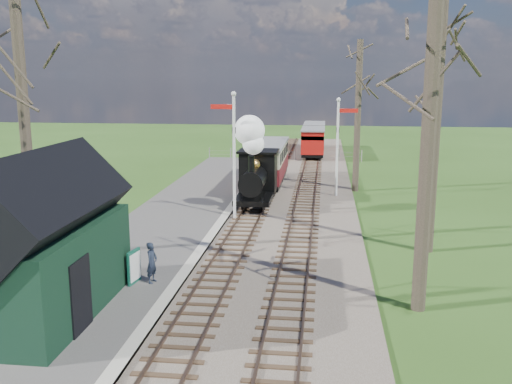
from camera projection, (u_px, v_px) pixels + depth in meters
distant_hills at (306, 248)px, 77.88m from camera, size 114.40×48.00×22.02m
ballast_bed at (284, 195)px, 33.41m from camera, size 8.00×60.00×0.10m
track_near at (262, 194)px, 33.55m from camera, size 1.60×60.00×0.15m
track_far at (307, 195)px, 33.25m from camera, size 1.60×60.00×0.15m
platform at (168, 227)px, 26.18m from camera, size 5.00×44.00×0.20m
coping_strip at (217, 229)px, 25.91m from camera, size 0.40×44.00×0.21m
station_shed at (42, 244)px, 16.11m from camera, size 3.25×6.30×4.78m
semaphore_near at (233, 147)px, 27.10m from camera, size 1.22×0.24×6.22m
semaphore_far at (339, 140)px, 32.38m from camera, size 1.22×0.24×5.72m
bare_trees at (263, 124)px, 20.79m from camera, size 15.51×22.39×12.00m
fence_line at (284, 154)px, 47.04m from camera, size 12.60×0.08×1.00m
locomotive at (255, 167)px, 29.87m from camera, size 1.94×4.53×4.85m
coach at (267, 161)px, 35.89m from camera, size 2.26×7.76×2.38m
red_carriage_a at (313, 142)px, 48.16m from camera, size 1.95×4.82×2.05m
red_carriage_b at (314, 135)px, 53.51m from camera, size 1.95×4.82×2.05m
sign_board at (134, 267)px, 18.79m from camera, size 0.22×0.77×1.13m
bench at (103, 280)px, 18.12m from camera, size 0.64×1.36×0.75m
person at (152, 263)px, 18.81m from camera, size 0.42×0.55×1.37m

